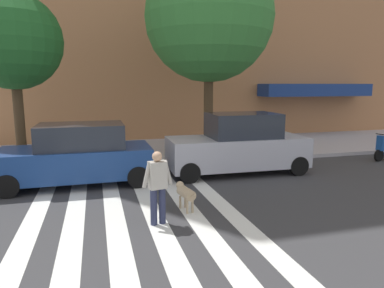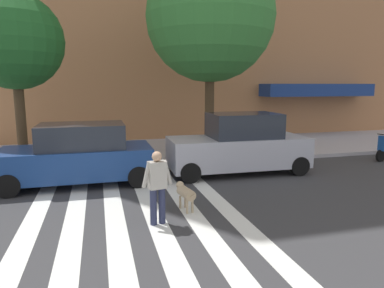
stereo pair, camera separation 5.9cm
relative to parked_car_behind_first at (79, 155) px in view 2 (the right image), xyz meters
The scene contains 9 objects.
ground_plane 6.01m from the parked_car_behind_first, 73.08° to the right, with size 160.00×160.00×0.00m, color #353538.
sidewalk_far 4.84m from the parked_car_behind_first, 68.72° to the left, with size 80.00×6.00×0.15m, color #A7A2A7.
crosswalk_stripes 5.92m from the parked_car_behind_first, 76.54° to the right, with size 4.95×13.66×0.01m.
parked_car_behind_first is the anchor object (origin of this frame).
parked_car_third_in_line 5.32m from the parked_car_behind_first, ahead, with size 4.81×2.04×2.08m.
street_tree_nearest 4.72m from the parked_car_behind_first, 130.50° to the left, with size 3.29×3.29×6.01m.
street_tree_middle 7.48m from the parked_car_behind_first, 27.84° to the left, with size 5.12×5.12×8.11m.
pedestrian_dog_walker 4.21m from the parked_car_behind_first, 64.39° to the right, with size 0.71×0.31×1.64m.
dog_on_leash 4.08m from the parked_car_behind_first, 49.82° to the right, with size 0.37×0.98×0.65m.
Camera 2 is at (-1.09, 1.76, 3.05)m, focal length 32.59 mm.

